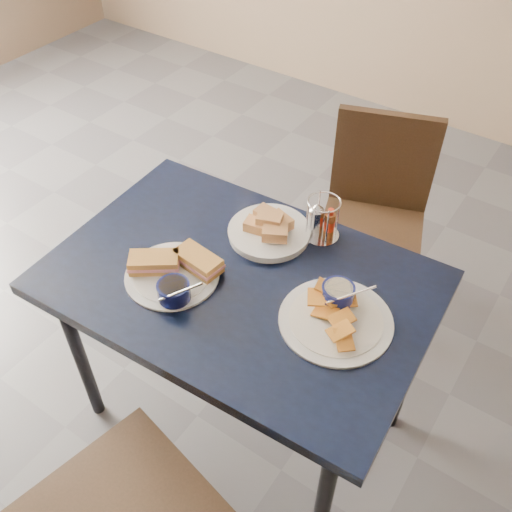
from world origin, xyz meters
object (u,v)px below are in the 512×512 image
Objects in this scene: chair_far at (382,206)px; sandwich_plate at (174,272)px; dining_table at (240,295)px; condiment_caddy at (321,221)px; bread_basket at (269,230)px; plantain_plate at (336,311)px.

chair_far is 2.80× the size of sandwich_plate.
dining_table is 0.33m from condiment_caddy.
dining_table is 4.51× the size of bread_basket.
condiment_caddy is (0.25, 0.39, 0.03)m from sandwich_plate.
sandwich_plate is 0.46m from plantain_plate.
sandwich_plate is at bearing -122.37° from condiment_caddy.
bread_basket is at bearing -100.26° from chair_far.
plantain_plate is at bearing 16.81° from sandwich_plate.
chair_far is 1.02m from sandwich_plate.
dining_table is 0.31m from plantain_plate.
condiment_caddy is at bearing 57.63° from sandwich_plate.
plantain_plate is (0.20, -0.81, 0.29)m from chair_far.
plantain_plate is (0.44, 0.13, -0.01)m from sandwich_plate.
plantain_plate is at bearing -75.87° from chair_far.
dining_table is 3.71× the size of sandwich_plate.
chair_far reaches higher than bread_basket.
chair_far is 0.64m from condiment_caddy.
sandwich_plate is 0.32m from bread_basket.
plantain_plate is 1.22× the size of bread_basket.
chair_far is 0.89m from plantain_plate.
plantain_plate reaches higher than chair_far.
bread_basket is at bearing -143.99° from condiment_caddy.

